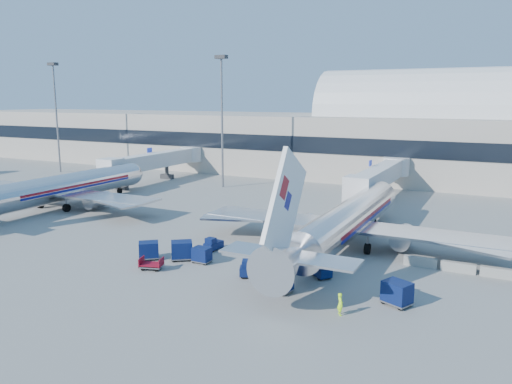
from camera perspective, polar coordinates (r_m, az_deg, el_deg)
The scene contains 21 objects.
ground at distance 53.22m, azimuth -1.72°, elevation -6.25°, with size 260.00×260.00×0.00m, color gray.
terminal at distance 107.87m, azimuth 6.21°, elevation 6.40°, with size 170.00×28.15×21.00m.
airliner_main at distance 52.77m, azimuth 10.24°, elevation -3.27°, with size 32.00×37.26×12.07m.
airliner_mid at distance 75.90m, azimuth -21.72°, elevation 0.39°, with size 32.00×37.26×12.07m.
jetbridge_near at distance 78.19m, azimuth 14.16°, elevation 1.86°, with size 4.40×27.50×6.25m.
jetbridge_mid at distance 96.39m, azimuth -10.99°, elevation 3.61°, with size 4.40×27.50×6.25m.
mast_far_west at distance 112.71m, azimuth -21.94°, elevation 9.58°, with size 2.00×1.20×22.60m.
mast_west at distance 86.88m, azimuth -3.93°, elevation 10.21°, with size 2.00×1.20×22.60m.
barrier_near at distance 49.46m, azimuth 18.27°, elevation -7.59°, with size 3.00×0.55×0.90m, color #9E9E96.
barrier_mid at distance 49.14m, azimuth 22.11°, elevation -7.97°, with size 3.00×0.55×0.90m, color #9E9E96.
barrier_far at distance 49.04m, azimuth 25.98°, elevation -8.31°, with size 3.00×0.55×0.90m, color #9E9E96.
tug_lead at distance 44.27m, azimuth -0.43°, elevation -8.84°, with size 2.65×2.04×1.55m.
tug_right at distance 44.89m, azimuth 7.19°, elevation -8.63°, with size 2.67×2.45×1.59m.
tug_left at distance 52.00m, azimuth -4.94°, elevation -5.97°, with size 1.33×2.25×1.39m.
cart_train_a at distance 48.23m, azimuth -6.20°, elevation -7.12°, with size 1.72×1.33×1.50m.
cart_train_b at distance 49.25m, azimuth -8.47°, elevation -6.58°, with size 2.64×2.54×1.85m.
cart_train_c at distance 50.04m, azimuth -12.16°, elevation -6.50°, with size 2.47×2.40×1.73m.
cart_solo_near at distance 41.05m, azimuth 2.83°, elevation -10.21°, with size 2.11×1.76×1.64m.
cart_solo_far at distance 40.04m, azimuth 15.83°, elevation -11.01°, with size 2.56×2.31×1.84m.
cart_open_red at distance 47.28m, azimuth -11.83°, elevation -8.20°, with size 2.34×1.95×0.54m.
ramp_worker at distance 37.49m, azimuth 9.60°, elevation -12.51°, with size 0.61×0.40×1.68m, color #AEFA1A.
Camera 1 is at (24.43, -44.66, 15.53)m, focal length 35.00 mm.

